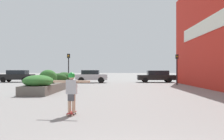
% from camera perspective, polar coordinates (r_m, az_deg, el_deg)
% --- Properties ---
extents(planter_box, '(1.84, 10.65, 1.56)m').
position_cam_1_polar(planter_box, '(19.92, -13.20, -2.82)').
color(planter_box, '#605B54').
rests_on(planter_box, ground_plane).
extents(skateboard, '(0.27, 0.65, 0.09)m').
position_cam_1_polar(skateboard, '(8.62, -9.23, -9.70)').
color(skateboard, maroon).
rests_on(skateboard, ground_plane).
extents(skateboarder, '(1.26, 0.23, 1.35)m').
position_cam_1_polar(skateboarder, '(8.53, -9.23, -4.11)').
color(skateboarder, tan).
rests_on(skateboarder, skateboard).
extents(car_center_left, '(4.40, 1.93, 1.55)m').
position_cam_1_polar(car_center_left, '(34.79, -20.94, -1.25)').
color(car_center_left, black).
rests_on(car_center_left, ground_plane).
extents(car_center_right, '(4.75, 2.02, 1.50)m').
position_cam_1_polar(car_center_right, '(32.33, 10.17, -1.39)').
color(car_center_right, black).
rests_on(car_center_right, ground_plane).
extents(car_rightmost, '(3.84, 2.02, 1.55)m').
position_cam_1_polar(car_rightmost, '(30.92, -4.70, -1.38)').
color(car_rightmost, '#BCBCC1').
rests_on(car_rightmost, ground_plane).
extents(traffic_light_left, '(0.28, 0.30, 3.27)m').
position_cam_1_polar(traffic_light_left, '(26.55, -9.91, 1.48)').
color(traffic_light_left, black).
rests_on(traffic_light_left, ground_plane).
extents(traffic_light_right, '(0.28, 0.30, 3.18)m').
position_cam_1_polar(traffic_light_right, '(26.91, 14.63, 1.35)').
color(traffic_light_right, black).
rests_on(traffic_light_right, ground_plane).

